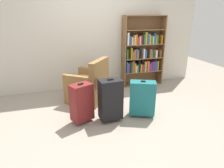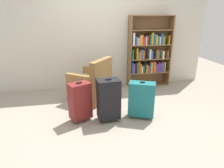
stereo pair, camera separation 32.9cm
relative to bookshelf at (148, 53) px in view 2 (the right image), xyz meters
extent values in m
plane|color=#9E9384|center=(-1.09, -1.46, -0.83)|extent=(9.04, 9.04, 0.00)
cube|color=beige|center=(-1.09, 0.20, 0.47)|extent=(5.16, 0.10, 2.60)
cube|color=brown|center=(-0.48, -0.01, 0.02)|extent=(0.02, 0.29, 1.71)
cube|color=brown|center=(0.54, -0.01, 0.02)|extent=(0.02, 0.29, 1.71)
cube|color=brown|center=(0.03, 0.12, 0.02)|extent=(1.04, 0.02, 1.71)
cube|color=brown|center=(0.03, -0.01, -0.82)|extent=(1.00, 0.27, 0.02)
cube|color=brown|center=(0.03, -0.01, -0.48)|extent=(1.00, 0.27, 0.02)
cube|color=brown|center=(0.03, -0.01, -0.14)|extent=(1.00, 0.27, 0.02)
cube|color=brown|center=(0.03, -0.01, 0.21)|extent=(1.00, 0.27, 0.02)
cube|color=brown|center=(0.03, -0.01, 0.55)|extent=(1.00, 0.27, 0.02)
cube|color=brown|center=(0.03, -0.01, 0.87)|extent=(1.00, 0.27, 0.02)
cube|color=#264C99|center=(-0.42, -0.06, -0.33)|extent=(0.04, 0.17, 0.28)
cube|color=#66337F|center=(-0.38, -0.04, -0.35)|extent=(0.03, 0.22, 0.24)
cube|color=black|center=(-0.34, -0.03, -0.34)|extent=(0.03, 0.23, 0.27)
cube|color=#2D7238|center=(-0.30, -0.04, -0.34)|extent=(0.02, 0.22, 0.25)
cube|color=brown|center=(-0.26, -0.03, -0.33)|extent=(0.03, 0.23, 0.29)
cube|color=orange|center=(-0.22, -0.05, -0.35)|extent=(0.04, 0.19, 0.23)
cube|color=silver|center=(-0.17, -0.05, -0.39)|extent=(0.03, 0.20, 0.17)
cube|color=#2D7238|center=(-0.13, -0.04, -0.38)|extent=(0.02, 0.22, 0.19)
cube|color=black|center=(-0.10, -0.04, -0.35)|extent=(0.03, 0.20, 0.25)
cube|color=gold|center=(-0.05, -0.06, -0.37)|extent=(0.04, 0.18, 0.20)
cube|color=#B22D2D|center=(-0.01, -0.03, -0.39)|extent=(0.04, 0.24, 0.17)
cube|color=#264C99|center=(0.03, -0.04, -0.36)|extent=(0.02, 0.22, 0.22)
cube|color=gold|center=(0.07, -0.05, -0.34)|extent=(0.04, 0.18, 0.26)
cube|color=#B22D2D|center=(0.11, -0.04, -0.33)|extent=(0.02, 0.22, 0.28)
cube|color=orange|center=(0.14, -0.06, -0.34)|extent=(0.04, 0.18, 0.26)
cube|color=#66337F|center=(0.18, -0.06, -0.37)|extent=(0.03, 0.17, 0.20)
cube|color=#66337F|center=(0.22, -0.03, -0.36)|extent=(0.03, 0.23, 0.22)
cube|color=#66337F|center=(0.27, -0.06, -0.35)|extent=(0.03, 0.17, 0.24)
cube|color=#264C99|center=(0.30, -0.07, -0.36)|extent=(0.02, 0.16, 0.22)
cube|color=#66337F|center=(0.33, -0.03, -0.34)|extent=(0.03, 0.24, 0.25)
cube|color=#264C99|center=(0.37, -0.06, -0.35)|extent=(0.03, 0.18, 0.23)
cube|color=gold|center=(0.41, -0.04, -0.35)|extent=(0.03, 0.22, 0.25)
cube|color=#2D7238|center=(-0.42, -0.06, -0.01)|extent=(0.03, 0.17, 0.23)
cube|color=gold|center=(-0.32, -0.04, 0.01)|extent=(0.03, 0.22, 0.27)
cube|color=brown|center=(-0.28, -0.03, -0.04)|extent=(0.04, 0.23, 0.18)
cube|color=orange|center=(-0.23, -0.03, -0.02)|extent=(0.03, 0.24, 0.22)
cube|color=#264C99|center=(-0.19, -0.04, -0.01)|extent=(0.04, 0.20, 0.24)
cube|color=orange|center=(-0.16, -0.05, -0.02)|extent=(0.02, 0.20, 0.22)
cube|color=black|center=(-0.13, -0.04, -0.01)|extent=(0.02, 0.21, 0.24)
cube|color=silver|center=(0.01, -0.03, -0.01)|extent=(0.04, 0.22, 0.24)
cube|color=#264C99|center=(0.06, -0.05, -0.03)|extent=(0.04, 0.19, 0.20)
cube|color=brown|center=(0.17, -0.06, -0.02)|extent=(0.02, 0.17, 0.22)
cube|color=brown|center=(0.20, -0.04, -0.02)|extent=(0.02, 0.22, 0.22)
cube|color=#2D7238|center=(0.23, -0.03, -0.04)|extent=(0.03, 0.23, 0.17)
cube|color=silver|center=(0.35, -0.06, -0.04)|extent=(0.04, 0.18, 0.18)
cube|color=brown|center=(0.46, -0.05, -0.03)|extent=(0.02, 0.20, 0.19)
cube|color=silver|center=(-0.42, -0.03, 0.36)|extent=(0.04, 0.24, 0.28)
cube|color=#264C99|center=(-0.36, -0.05, 0.32)|extent=(0.04, 0.18, 0.20)
cube|color=silver|center=(-0.32, -0.05, 0.30)|extent=(0.02, 0.20, 0.17)
cube|color=orange|center=(-0.28, -0.07, 0.30)|extent=(0.04, 0.16, 0.17)
cube|color=silver|center=(-0.25, -0.05, 0.33)|extent=(0.02, 0.20, 0.22)
cube|color=orange|center=(-0.21, -0.05, 0.33)|extent=(0.03, 0.20, 0.23)
cube|color=#B22D2D|center=(-0.17, -0.07, 0.30)|extent=(0.04, 0.16, 0.17)
cube|color=silver|center=(-0.12, -0.04, 0.31)|extent=(0.02, 0.21, 0.19)
cube|color=#B22D2D|center=(-0.08, -0.05, 0.32)|extent=(0.03, 0.19, 0.22)
cube|color=black|center=(-0.04, -0.05, 0.32)|extent=(0.04, 0.18, 0.22)
cube|color=#2D7238|center=(0.00, -0.04, 0.33)|extent=(0.04, 0.22, 0.23)
cube|color=gold|center=(0.04, -0.06, 0.36)|extent=(0.03, 0.18, 0.28)
cube|color=#264C99|center=(0.09, -0.03, 0.34)|extent=(0.04, 0.24, 0.25)
cube|color=gold|center=(0.13, -0.06, 0.33)|extent=(0.02, 0.17, 0.23)
cube|color=gold|center=(0.16, -0.04, 0.31)|extent=(0.02, 0.21, 0.19)
cube|color=#2D7238|center=(0.20, -0.05, 0.32)|extent=(0.04, 0.20, 0.20)
cube|color=silver|center=(0.23, -0.03, 0.31)|extent=(0.02, 0.24, 0.18)
cube|color=#264C99|center=(0.27, -0.06, 0.34)|extent=(0.04, 0.18, 0.25)
cube|color=gold|center=(0.31, -0.07, 0.32)|extent=(0.02, 0.16, 0.21)
cube|color=#2D7238|center=(0.34, -0.06, 0.31)|extent=(0.03, 0.18, 0.19)
cube|color=orange|center=(0.46, -0.07, 0.32)|extent=(0.02, 0.16, 0.20)
cube|color=olive|center=(-1.50, -0.62, -0.63)|extent=(0.98, 0.98, 0.40)
cube|color=tan|center=(-1.50, -0.62, -0.39)|extent=(0.76, 0.75, 0.08)
cube|color=olive|center=(-1.27, -0.80, -0.18)|extent=(0.52, 0.63, 0.50)
cube|color=olive|center=(-1.32, -0.38, -0.32)|extent=(0.62, 0.51, 0.22)
cube|color=olive|center=(-1.68, -0.86, -0.32)|extent=(0.62, 0.51, 0.22)
cylinder|color=#1E7F4C|center=(-0.95, -0.72, -0.79)|extent=(0.08, 0.08, 0.10)
torus|color=#1E7F4C|center=(-0.89, -0.72, -0.78)|extent=(0.06, 0.01, 0.06)
cube|color=black|center=(-1.26, -1.57, -0.44)|extent=(0.39, 0.29, 0.69)
cube|color=black|center=(-1.26, -1.57, -0.08)|extent=(0.10, 0.06, 0.02)
cylinder|color=black|center=(-1.39, -1.58, -0.81)|extent=(0.05, 0.05, 0.05)
cylinder|color=black|center=(-1.14, -1.56, -0.81)|extent=(0.05, 0.05, 0.05)
cube|color=#19666B|center=(-0.69, -1.59, -0.48)|extent=(0.49, 0.37, 0.60)
cube|color=black|center=(-0.69, -1.59, -0.17)|extent=(0.09, 0.07, 0.02)
cylinder|color=black|center=(-0.83, -1.53, -0.81)|extent=(0.07, 0.07, 0.05)
cylinder|color=black|center=(-0.54, -1.65, -0.81)|extent=(0.07, 0.07, 0.05)
cube|color=maroon|center=(-1.74, -1.49, -0.47)|extent=(0.41, 0.35, 0.63)
cube|color=black|center=(-1.74, -1.49, -0.15)|extent=(0.09, 0.08, 0.02)
cylinder|color=black|center=(-1.85, -1.54, -0.81)|extent=(0.07, 0.07, 0.05)
cylinder|color=black|center=(-1.63, -1.44, -0.81)|extent=(0.07, 0.07, 0.05)
camera|label=1|loc=(-2.09, -4.47, 0.92)|focal=31.52mm
camera|label=2|loc=(-1.77, -4.55, 0.92)|focal=31.52mm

